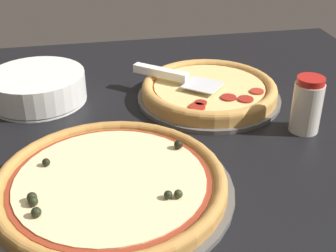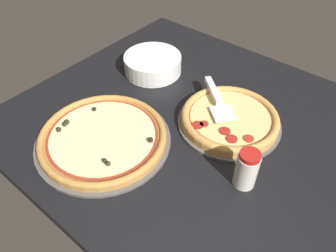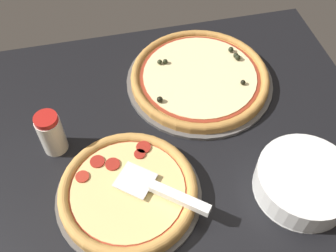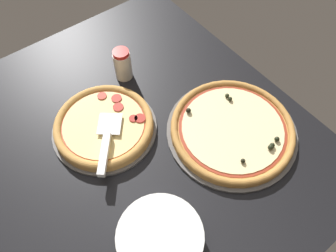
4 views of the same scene
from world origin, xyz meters
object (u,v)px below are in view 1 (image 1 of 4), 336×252
(serving_spatula, at_px, (168,75))
(plate_stack, at_px, (37,87))
(pizza_front, at_px, (209,89))
(pizza_back, at_px, (110,182))
(parmesan_shaker, at_px, (307,105))

(serving_spatula, relative_size, plate_stack, 0.90)
(pizza_front, distance_m, pizza_back, 0.42)
(serving_spatula, relative_size, parmesan_shaker, 1.68)
(pizza_front, xyz_separation_m, pizza_back, (0.26, 0.32, -0.00))
(serving_spatula, height_order, plate_stack, plate_stack)
(pizza_front, bearing_deg, parmesan_shaker, 131.44)
(serving_spatula, xyz_separation_m, plate_stack, (0.31, -0.03, -0.02))
(pizza_back, distance_m, plate_stack, 0.42)
(plate_stack, bearing_deg, parmesan_shaker, 155.79)
(pizza_front, height_order, plate_stack, plate_stack)
(pizza_back, xyz_separation_m, parmesan_shaker, (-0.42, -0.14, 0.04))
(pizza_front, xyz_separation_m, plate_stack, (0.40, -0.07, 0.01))
(pizza_front, distance_m, parmesan_shaker, 0.24)
(pizza_back, relative_size, parmesan_shaker, 3.29)
(serving_spatula, xyz_separation_m, parmesan_shaker, (-0.25, 0.23, 0.01))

